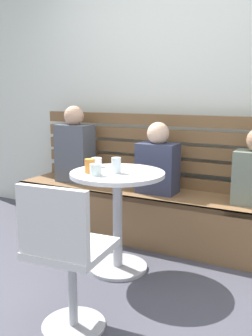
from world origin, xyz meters
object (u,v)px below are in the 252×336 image
object	(u,v)px
cup_glass_short	(96,170)
person_adult	(75,148)
person_child_middle	(158,162)
cup_ceramic_white	(97,162)
cup_water_clear	(116,165)
cafe_table	(118,202)
booth_bench	(155,216)
white_chair	(65,254)
cup_tumbler_orange	(90,166)

from	to	relation	value
cup_glass_short	person_adult	bearing A→B (deg)	132.49
person_child_middle	cup_ceramic_white	distance (m)	0.62
cup_water_clear	cup_ceramic_white	distance (m)	0.27
cafe_table	cup_water_clear	xyz separation A→B (m)	(0.01, -0.03, 0.28)
person_adult	person_child_middle	distance (m)	0.88
cup_water_clear	cup_glass_short	distance (m)	0.16
booth_bench	cup_ceramic_white	xyz separation A→B (m)	(-0.25, -0.56, 0.55)
white_chair	person_adult	distance (m)	1.81
cup_tumbler_orange	cup_glass_short	xyz separation A→B (m)	(0.08, -0.05, -0.01)
person_child_middle	cup_ceramic_white	bearing A→B (deg)	-115.69
cup_glass_short	person_child_middle	bearing A→B (deg)	82.40
person_adult	cafe_table	bearing A→B (deg)	-38.44
white_chair	cup_ceramic_white	bearing A→B (deg)	112.31
white_chair	cup_water_clear	bearing A→B (deg)	99.48
cup_ceramic_white	person_adult	bearing A→B (deg)	136.62
cafe_table	white_chair	bearing A→B (deg)	-80.38
cafe_table	person_adult	bearing A→B (deg)	141.56
cafe_table	booth_bench	bearing A→B (deg)	88.26
cup_ceramic_white	cup_glass_short	xyz separation A→B (m)	(0.16, -0.26, 0.01)
cafe_table	cup_tumbler_orange	bearing A→B (deg)	-142.88
cup_tumbler_orange	cup_ceramic_white	xyz separation A→B (m)	(-0.08, 0.21, -0.02)
cup_tumbler_orange	cup_water_clear	bearing A→B (deg)	28.14
person_child_middle	cup_tumbler_orange	xyz separation A→B (m)	(-0.19, -0.77, 0.08)
person_adult	cup_glass_short	size ratio (longest dim) A/B	9.18
booth_bench	cup_glass_short	xyz separation A→B (m)	(-0.10, -0.82, 0.56)
cafe_table	cup_ceramic_white	bearing A→B (deg)	158.37
cup_water_clear	white_chair	bearing A→B (deg)	-80.52
cup_glass_short	cup_water_clear	bearing A→B (deg)	59.36
cafe_table	person_adult	distance (m)	1.11
cafe_table	cup_water_clear	bearing A→B (deg)	-76.72
person_adult	cup_ceramic_white	bearing A→B (deg)	-43.38
cup_ceramic_white	cup_glass_short	world-z (taller)	cup_glass_short
booth_bench	person_adult	size ratio (longest dim) A/B	3.67
cup_tumbler_orange	person_child_middle	bearing A→B (deg)	76.07
cafe_table	person_child_middle	distance (m)	0.68
person_adult	cup_glass_short	world-z (taller)	person_adult
booth_bench	person_child_middle	bearing A→B (deg)	-4.18
cup_tumbler_orange	cup_water_clear	xyz separation A→B (m)	(0.16, 0.09, 0.01)
person_child_middle	person_adult	bearing A→B (deg)	178.46
cup_tumbler_orange	cup_water_clear	distance (m)	0.19
white_chair	person_child_middle	distance (m)	1.49
cup_glass_short	booth_bench	bearing A→B (deg)	83.39
white_chair	cup_ceramic_white	distance (m)	1.03
cafe_table	cup_ceramic_white	world-z (taller)	cup_ceramic_white
person_child_middle	cup_water_clear	world-z (taller)	person_child_middle
person_adult	cup_tumbler_orange	xyz separation A→B (m)	(0.69, -0.79, 0.02)
person_child_middle	cup_glass_short	xyz separation A→B (m)	(-0.11, -0.82, 0.07)
cafe_table	cup_water_clear	size ratio (longest dim) A/B	6.73
person_child_middle	cup_water_clear	distance (m)	0.69
white_chair	person_adult	bearing A→B (deg)	123.56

